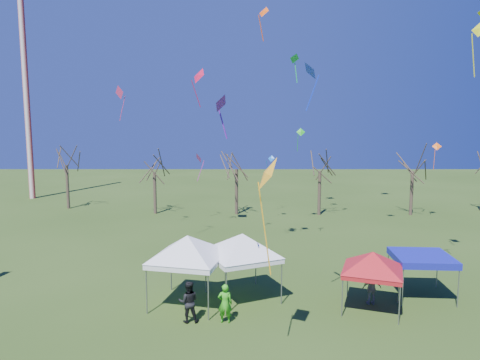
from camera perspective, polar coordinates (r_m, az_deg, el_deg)
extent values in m
plane|color=#2B4315|center=(20.87, 5.74, -18.38)|extent=(140.00, 140.00, 0.00)
cylinder|color=silver|center=(58.91, -26.59, 9.89)|extent=(0.70, 0.70, 25.00)
cylinder|color=#3D2D21|center=(50.26, -22.00, -0.85)|extent=(0.32, 0.32, 4.78)
cylinder|color=#3D2D21|center=(44.79, -11.27, -1.72)|extent=(0.32, 0.32, 4.28)
cylinder|color=#3D2D21|center=(43.62, -0.46, -1.58)|extent=(0.32, 0.32, 4.64)
cylinder|color=#3D2D21|center=(44.03, 10.54, -1.72)|extent=(0.32, 0.32, 4.49)
cylinder|color=#3D2D21|center=(46.59, 21.90, -1.64)|extent=(0.32, 0.32, 4.47)
cylinder|color=gray|center=(21.65, -12.35, -14.36)|extent=(0.07, 0.07, 2.21)
cylinder|color=gray|center=(24.30, -9.18, -11.85)|extent=(0.07, 0.07, 2.21)
cylinder|color=gray|center=(20.59, -4.25, -15.36)|extent=(0.07, 0.07, 2.21)
cylinder|color=gray|center=(23.36, -1.96, -12.55)|extent=(0.07, 0.07, 2.21)
cube|color=white|center=(22.01, -6.99, -10.46)|extent=(3.97, 3.97, 0.26)
pyramid|color=white|center=(21.66, -7.04, -7.34)|extent=(4.57, 4.57, 1.10)
cylinder|color=gray|center=(21.13, -1.83, -14.83)|extent=(0.06, 0.06, 2.15)
cylinder|color=gray|center=(23.77, -4.58, -12.29)|extent=(0.06, 0.06, 2.15)
cylinder|color=gray|center=(22.34, 5.56, -13.61)|extent=(0.06, 0.06, 2.15)
cylinder|color=gray|center=(24.85, 2.11, -11.39)|extent=(0.06, 0.06, 2.15)
cube|color=white|center=(22.58, 0.32, -10.11)|extent=(4.24, 4.24, 0.26)
pyramid|color=white|center=(22.25, 0.32, -7.16)|extent=(4.17, 4.17, 1.07)
cylinder|color=gray|center=(21.54, 13.47, -15.07)|extent=(0.05, 0.05, 1.82)
cylinder|color=gray|center=(23.90, 14.16, -12.80)|extent=(0.05, 0.05, 1.82)
cylinder|color=gray|center=(21.46, 20.48, -15.43)|extent=(0.05, 0.05, 1.82)
cylinder|color=gray|center=(23.83, 20.41, -13.11)|extent=(0.05, 0.05, 1.82)
cube|color=#AB1015|center=(22.30, 17.23, -11.63)|extent=(3.48, 3.48, 0.22)
pyramid|color=#AB1015|center=(21.99, 17.33, -9.12)|extent=(3.63, 3.63, 0.91)
cylinder|color=gray|center=(23.52, 20.87, -13.26)|extent=(0.06, 0.06, 1.93)
cylinder|color=gray|center=(25.96, 19.12, -11.23)|extent=(0.06, 0.06, 1.93)
cylinder|color=gray|center=(24.43, 27.09, -12.81)|extent=(0.06, 0.06, 1.93)
cylinder|color=gray|center=(26.79, 24.80, -10.93)|extent=(0.06, 0.06, 1.93)
cube|color=#0E1397|center=(24.81, 23.10, -9.67)|extent=(3.08, 3.08, 0.23)
cube|color=#0E1397|center=(24.76, 23.12, -9.28)|extent=(3.08, 3.08, 0.12)
imported|color=slate|center=(23.30, 17.16, -13.63)|extent=(1.01, 0.48, 1.67)
imported|color=green|center=(20.43, -2.01, -16.11)|extent=(0.68, 0.45, 1.83)
imported|color=black|center=(20.59, -6.88, -15.81)|extent=(1.00, 0.81, 1.94)
cone|color=#FF530D|center=(28.13, 3.18, 21.52)|extent=(0.90, 0.91, 0.71)
cube|color=#FF530D|center=(28.06, 2.82, 19.54)|extent=(0.38, 0.36, 1.53)
cone|color=#1430D4|center=(18.78, 9.40, 14.25)|extent=(0.72, 0.95, 0.73)
cube|color=#1430D4|center=(18.44, 9.65, 11.38)|extent=(0.57, 0.16, 1.50)
cone|color=#6017A2|center=(17.53, -2.64, 10.22)|extent=(0.75, 0.91, 0.74)
cube|color=#6017A2|center=(17.67, -2.31, 7.53)|extent=(0.40, 0.23, 1.26)
cone|color=red|center=(34.69, -5.55, 13.73)|extent=(1.52, 1.63, 1.30)
cube|color=red|center=(34.90, -5.89, 11.35)|extent=(0.70, 0.55, 2.12)
cone|color=blue|center=(39.79, 4.19, 2.89)|extent=(0.73, 0.56, 0.63)
cube|color=blue|center=(40.01, 3.70, 1.35)|extent=(0.34, 0.69, 1.86)
cone|color=green|center=(29.45, 7.26, 15.81)|extent=(0.89, 0.79, 0.64)
cube|color=green|center=(29.42, 7.46, 14.08)|extent=(0.20, 0.31, 1.40)
cone|color=#CE2DA4|center=(40.69, -5.49, 2.97)|extent=(0.98, 1.17, 0.97)
cube|color=#CE2DA4|center=(40.47, -5.27, 1.22)|extent=(0.68, 0.41, 1.93)
cone|color=#FF5C0D|center=(43.71, 24.78, 4.11)|extent=(0.95, 0.73, 0.74)
cube|color=#FF5C0D|center=(43.76, 24.48, 2.53)|extent=(0.15, 0.36, 2.02)
cone|color=#D52F5F|center=(41.87, -15.73, 11.19)|extent=(1.21, 1.15, 1.29)
cube|color=#D52F5F|center=(41.51, -15.41, 9.21)|extent=(0.50, 0.54, 2.31)
cone|color=#1AA91A|center=(38.47, 8.11, 6.37)|extent=(0.80, 0.45, 0.72)
cube|color=#1AA91A|center=(38.47, 7.70, 4.93)|extent=(0.06, 0.56, 1.56)
cone|color=#FDAD1A|center=(15.20, 3.53, 0.89)|extent=(0.97, 1.48, 1.25)
cube|color=#FDAD1A|center=(15.81, 3.29, -6.59)|extent=(0.53, 0.12, 3.51)
cone|color=#EEF71A|center=(27.98, 29.35, 17.21)|extent=(0.88, 1.05, 0.95)
cube|color=#EEF71A|center=(27.88, 28.66, 14.36)|extent=(0.52, 0.35, 2.33)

